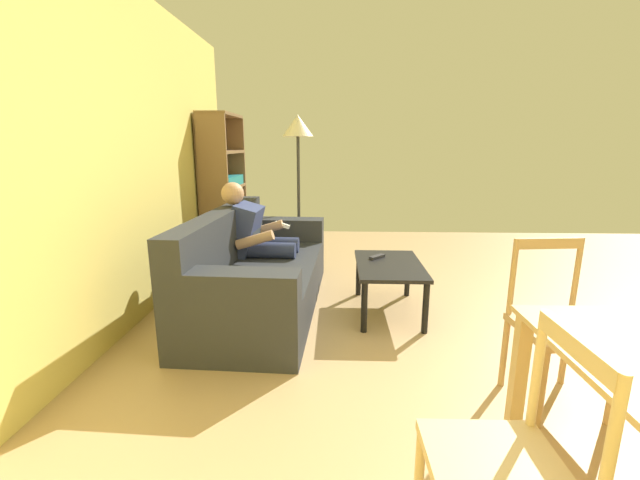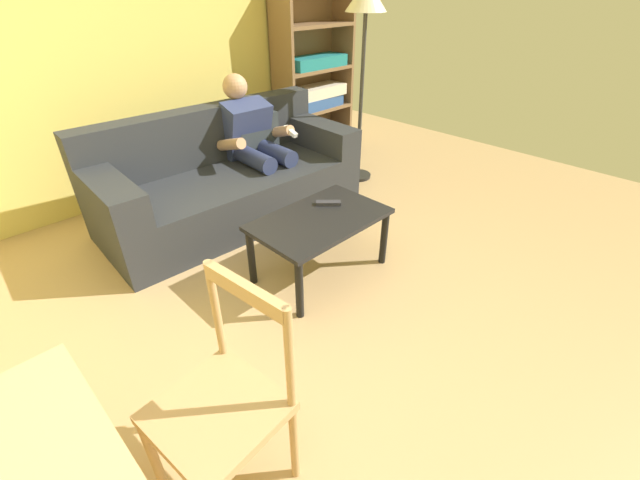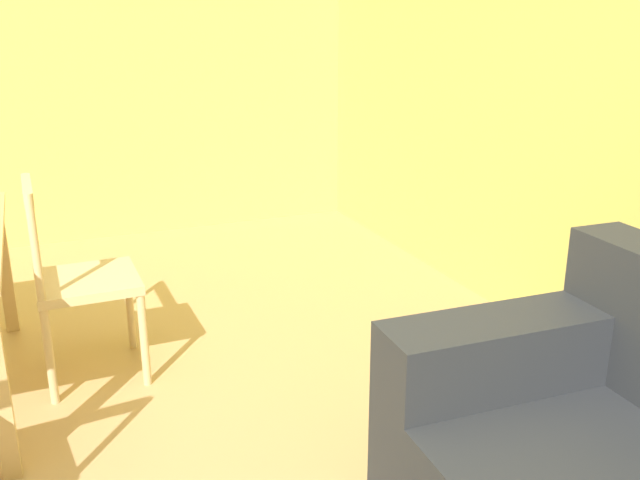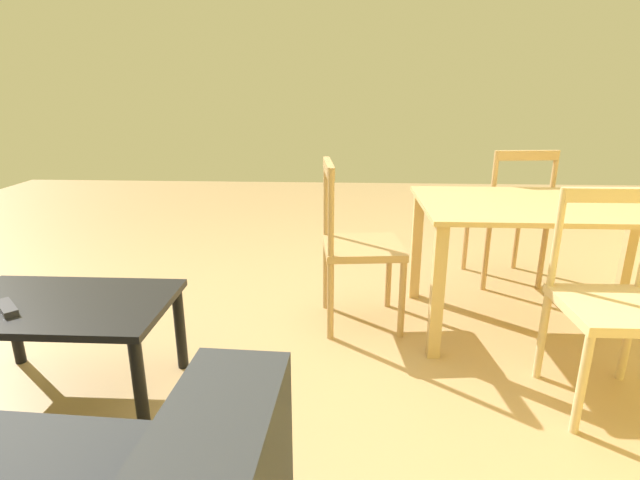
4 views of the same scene
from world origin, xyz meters
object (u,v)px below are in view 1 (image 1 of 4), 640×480
dining_chair_near_wall (506,468)px  floor_lamp (298,140)px  couch (256,273)px  person_lounging (259,238)px  bookshelf (223,199)px  coffee_table (389,271)px  dining_chair_facing_couch (557,327)px  tv_remote (377,257)px

dining_chair_near_wall → floor_lamp: bearing=14.8°
couch → person_lounging: 0.40m
bookshelf → floor_lamp: bearing=-108.3°
coffee_table → dining_chair_near_wall: dining_chair_near_wall is taller
dining_chair_near_wall → dining_chair_facing_couch: bearing=-33.6°
bookshelf → dining_chair_near_wall: (-4.04, -1.97, -0.31)m
person_lounging → coffee_table: bearing=-108.1°
person_lounging → dining_chair_near_wall: (-2.66, -1.26, -0.12)m
floor_lamp → tv_remote: bearing=-147.5°
couch → person_lounging: bearing=3.4°
coffee_table → bookshelf: (1.77, 1.90, 0.38)m
couch → tv_remote: size_ratio=12.88×
coffee_table → tv_remote: bearing=27.5°
coffee_table → dining_chair_facing_couch: bearing=-148.6°
bookshelf → dining_chair_facing_couch: bookshelf is taller
tv_remote → dining_chair_facing_couch: dining_chair_facing_couch is taller
person_lounging → coffee_table: size_ratio=1.22×
coffee_table → dining_chair_facing_couch: 1.46m
person_lounging → bookshelf: bearing=27.1°
person_lounging → coffee_table: 1.26m
tv_remote → floor_lamp: size_ratio=0.10×
couch → bookshelf: bearing=23.1°
person_lounging → bookshelf: bookshelf is taller
person_lounging → dining_chair_near_wall: size_ratio=1.22×
person_lounging → dining_chair_near_wall: 2.94m
person_lounging → dining_chair_facing_couch: person_lounging is taller
tv_remote → bookshelf: 2.44m
bookshelf → dining_chair_facing_couch: bearing=-138.6°
tv_remote → bookshelf: (1.61, 1.81, 0.30)m
coffee_table → bookshelf: bearing=46.9°
coffee_table → dining_chair_near_wall: size_ratio=0.99×
couch → floor_lamp: (1.38, -0.27, 1.17)m
bookshelf → tv_remote: bearing=-131.6°
coffee_table → bookshelf: size_ratio=0.50×
dining_chair_near_wall → floor_lamp: floor_lamp is taller
coffee_table → floor_lamp: (1.44, 0.90, 1.11)m
coffee_table → bookshelf: bookshelf is taller
dining_chair_near_wall → person_lounging: bearing=25.5°
bookshelf → floor_lamp: (-0.33, -1.00, 0.73)m
couch → dining_chair_facing_couch: bearing=-124.2°
person_lounging → bookshelf: size_ratio=0.61×
dining_chair_facing_couch → floor_lamp: size_ratio=0.52×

